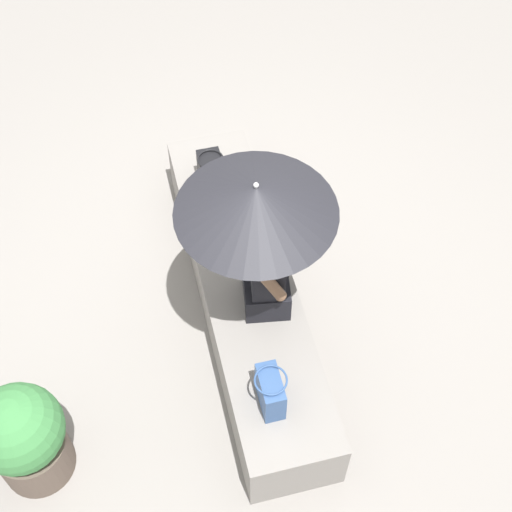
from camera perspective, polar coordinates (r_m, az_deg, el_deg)
name	(u,v)px	position (r m, az deg, el deg)	size (l,w,h in m)	color
ground_plane	(247,313)	(5.31, -0.70, -4.33)	(14.00, 14.00, 0.00)	gray
stone_bench	(247,295)	(5.11, -0.72, -2.98)	(2.63, 0.59, 0.46)	gray
person_seated	(267,265)	(4.50, 0.82, -0.65)	(0.50, 0.33, 0.90)	black
parasol	(256,200)	(4.02, 0.01, 4.29)	(0.91, 0.91, 1.12)	#B7B7BC
handbag_black	(239,208)	(5.07, -1.32, 3.69)	(0.21, 0.16, 0.31)	silver
tote_bag_canvas	(211,173)	(5.31, -3.40, 6.33)	(0.24, 0.18, 0.28)	black
shoulder_bag_spare	(270,391)	(4.35, 1.10, -10.21)	(0.26, 0.19, 0.29)	#335184
planter_near	(24,437)	(4.63, -17.21, -12.96)	(0.52, 0.52, 0.80)	brown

